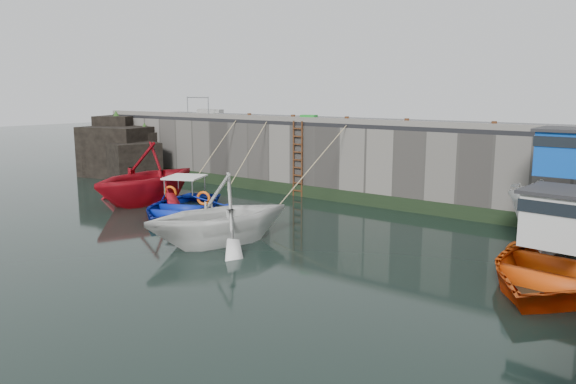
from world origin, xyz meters
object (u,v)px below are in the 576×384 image
Objects in this scene: boat_near_white at (147,202)px; boat_near_blacktrim at (220,243)px; ladder at (298,159)px; bollard_a at (249,116)px; boat_far_white at (566,210)px; bollard_b at (293,118)px; boat_near_blue at (180,213)px; fish_crate at (309,118)px; bollard_c at (347,120)px; bollard_e at (494,125)px; bollard_d at (407,122)px; boat_far_orange at (565,263)px.

boat_near_blacktrim is at bearing -27.70° from boat_near_white.
ladder is 0.71× the size of boat_near_blacktrim.
bollard_a reaches higher than boat_near_white.
boat_far_white is 11.66m from bollard_b.
bollard_b is at bearing 56.23° from boat_near_blue.
boat_near_white is 7.49m from fish_crate.
fish_crate is 2.29× the size of bollard_b.
boat_near_blue is at bearing -118.74° from fish_crate.
ladder is 10.91m from boat_far_white.
fish_crate is at bearing 126.34° from boat_near_blacktrim.
fish_crate reaches higher than bollard_c.
boat_near_white reaches higher than boat_near_blacktrim.
bollard_e is (12.01, 5.11, 3.30)m from boat_near_white.
ladder is at bearing 50.49° from boat_near_blue.
boat_near_blue is at bearing -74.48° from bollard_a.
bollard_d is at bearing 162.34° from boat_far_white.
bollard_a is at bearing 173.62° from ladder.
bollard_e is (7.70, -0.05, -0.00)m from fish_crate.
bollard_c is at bearing 33.20° from boat_near_white.
boat_near_white is (-4.01, -4.78, -1.59)m from ladder.
fish_crate reaches higher than bollard_d.
bollard_e is (5.31, 7.74, 3.30)m from boat_near_blacktrim.
bollard_c is at bearing 180.00° from bollard_e.
ladder is 5.72m from boat_near_blue.
boat_near_blacktrim is (4.13, -2.11, 0.00)m from boat_near_blue.
boat_near_blue is at bearing -163.41° from boat_far_white.
bollard_e reaches higher than ladder.
fish_crate is 3.30m from bollard_a.
boat_far_orange is 24.38× the size of bollard_e.
ladder is 8.04m from boat_near_blacktrim.
boat_near_blue is 0.73× the size of boat_far_white.
boat_near_blue is at bearing -99.42° from bollard_b.
boat_near_white is 1.15× the size of boat_near_blacktrim.
bollard_c is at bearing 112.90° from boat_near_blacktrim.
boat_far_orange is 10.66× the size of fish_crate.
boat_near_blue is 7.47m from bollard_c.
boat_far_white is 23.32× the size of bollard_c.
boat_far_white is 23.32× the size of bollard_e.
bollard_a is (-1.57, 5.63, 3.30)m from boat_near_blue.
bollard_a is at bearing 145.59° from boat_near_blacktrim.
boat_near_blacktrim is at bearing -158.74° from boat_far_orange.
bollard_c is (5.20, 0.00, 0.00)m from bollard_a.
ladder is 1.81m from bollard_b.
bollard_d reaches higher than boat_near_blue.
ladder is 11.43× the size of bollard_b.
fish_crate is 7.70m from bollard_e.
boat_far_orange is at bearing -6.15° from boat_near_white.
boat_near_blacktrim is (2.69, -7.41, -1.59)m from ladder.
bollard_d is at bearing 180.00° from bollard_e.
boat_far_orange is at bearing -22.42° from ladder.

